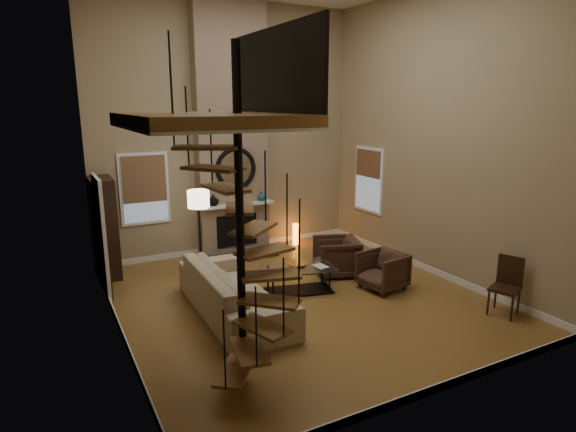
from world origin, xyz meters
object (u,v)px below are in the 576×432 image
armchair_near (340,257)px  armchair_far (385,270)px  sofa (233,291)px  floor_lamp (199,206)px  hutch (104,229)px  side_chair (507,283)px  accent_lamp (296,234)px  coffee_table (298,277)px

armchair_near → armchair_far: size_ratio=1.13×
sofa → floor_lamp: bearing=-1.5°
sofa → armchair_far: sofa is taller
sofa → armchair_near: bearing=-72.6°
hutch → side_chair: size_ratio=2.15×
sofa → armchair_far: 2.90m
accent_lamp → side_chair: (1.15, -5.01, 0.28)m
armchair_far → side_chair: size_ratio=0.80×
floor_lamp → armchair_far: bearing=-38.6°
hutch → sofa: 3.28m
floor_lamp → hutch: bearing=152.2°
floor_lamp → accent_lamp: size_ratio=3.35×
armchair_near → floor_lamp: size_ratio=0.49×
floor_lamp → side_chair: (3.83, -4.01, -0.89)m
coffee_table → accent_lamp: (1.39, 2.65, -0.03)m
coffee_table → hutch: bearing=139.5°
armchair_far → accent_lamp: (-0.11, 3.23, -0.10)m
sofa → floor_lamp: floor_lamp is taller
sofa → accent_lamp: size_ratio=5.43×
sofa → floor_lamp: size_ratio=1.62×
armchair_near → armchair_far: bearing=36.1°
floor_lamp → accent_lamp: (2.68, 1.00, -1.16)m
armchair_far → coffee_table: bearing=-119.7°
armchair_far → accent_lamp: size_ratio=1.46×
armchair_near → side_chair: 3.11m
coffee_table → accent_lamp: size_ratio=2.77×
sofa → coffee_table: bearing=-75.9°
hutch → floor_lamp: size_ratio=1.17×
hutch → floor_lamp: hutch is taller
sofa → coffee_table: (1.38, 0.32, -0.11)m
hutch → coffee_table: size_ratio=1.41×
side_chair → armchair_near: bearing=115.6°
armchair_far → floor_lamp: bearing=-137.0°
hutch → armchair_far: 5.45m
coffee_table → sofa: bearing=-166.9°
sofa → side_chair: side_chair is taller
floor_lamp → accent_lamp: 3.09m
hutch → side_chair: (5.48, -4.88, -0.42)m
coffee_table → armchair_near: bearing=20.0°
accent_lamp → side_chair: size_ratio=0.55×
accent_lamp → sofa: bearing=-133.1°
accent_lamp → side_chair: 5.15m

